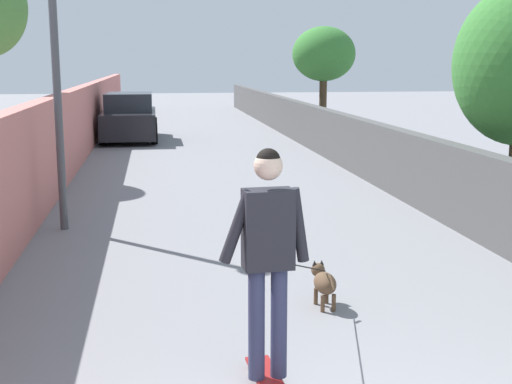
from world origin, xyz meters
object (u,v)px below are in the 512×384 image
Objects in this scene: lamp_post at (54,27)px; dog at (324,282)px; skateboard at (268,379)px; tree_right_far at (324,55)px; person_skateboarder at (268,246)px; car_near at (129,118)px.

dog is (-3.91, -3.13, -2.76)m from lamp_post.
lamp_post is 5.48× the size of skateboard.
tree_right_far is 0.82× the size of lamp_post.
person_skateboarder is (-0.00, -0.00, 1.09)m from skateboard.
person_skateboarder reaches higher than dog.
car_near is at bearing 81.70° from tree_right_far.
dog is 0.48× the size of car_near.
tree_right_far is 6.67m from car_near.
lamp_post is 2.44× the size of person_skateboarder.
tree_right_far reaches higher than skateboard.
skateboard is at bearing 164.71° from tree_right_far.
lamp_post is at bearing 148.71° from tree_right_far.
skateboard is 0.20× the size of car_near.
person_skateboarder is at bearing -153.43° from skateboard.
skateboard is at bearing -158.06° from lamp_post.
skateboard is at bearing -174.70° from car_near.
skateboard is 0.41× the size of dog.
lamp_post is 1.08× the size of car_near.
person_skateboarder is 0.44× the size of car_near.
person_skateboarder is at bearing 152.67° from dog.
skateboard is 1.92m from dog.
car_near is at bearing 5.30° from skateboard.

